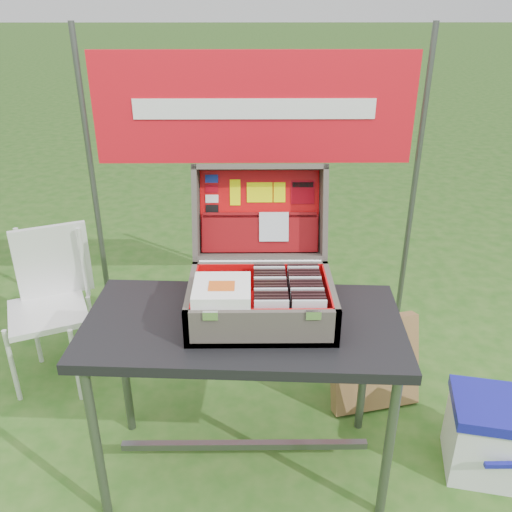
{
  "coord_description": "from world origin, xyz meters",
  "views": [
    {
      "loc": [
        -0.02,
        -1.64,
        1.81
      ],
      "look_at": [
        -0.0,
        0.1,
        0.97
      ],
      "focal_mm": 38.0,
      "sensor_mm": 36.0,
      "label": 1
    }
  ],
  "objects_px": {
    "suitcase": "(261,253)",
    "chair": "(48,314)",
    "cooler": "(497,437)",
    "table": "(244,399)",
    "cardboard_box": "(374,363)"
  },
  "relations": [
    {
      "from": "suitcase",
      "to": "chair",
      "type": "relative_size",
      "value": 0.68
    },
    {
      "from": "cooler",
      "to": "table",
      "type": "bearing_deg",
      "value": -168.81
    },
    {
      "from": "table",
      "to": "suitcase",
      "type": "bearing_deg",
      "value": 51.64
    },
    {
      "from": "suitcase",
      "to": "chair",
      "type": "height_order",
      "value": "suitcase"
    },
    {
      "from": "table",
      "to": "chair",
      "type": "distance_m",
      "value": 1.13
    },
    {
      "from": "cooler",
      "to": "chair",
      "type": "bearing_deg",
      "value": 175.39
    },
    {
      "from": "suitcase",
      "to": "cardboard_box",
      "type": "relative_size",
      "value": 1.19
    },
    {
      "from": "suitcase",
      "to": "cooler",
      "type": "height_order",
      "value": "suitcase"
    },
    {
      "from": "table",
      "to": "cooler",
      "type": "xyz_separation_m",
      "value": [
        1.04,
        -0.02,
        -0.19
      ]
    },
    {
      "from": "cooler",
      "to": "chair",
      "type": "distance_m",
      "value": 2.11
    },
    {
      "from": "chair",
      "to": "cardboard_box",
      "type": "relative_size",
      "value": 1.76
    },
    {
      "from": "chair",
      "to": "table",
      "type": "bearing_deg",
      "value": -54.06
    },
    {
      "from": "suitcase",
      "to": "chair",
      "type": "distance_m",
      "value": 1.29
    },
    {
      "from": "table",
      "to": "cooler",
      "type": "distance_m",
      "value": 1.06
    },
    {
      "from": "table",
      "to": "chair",
      "type": "bearing_deg",
      "value": 151.82
    }
  ]
}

